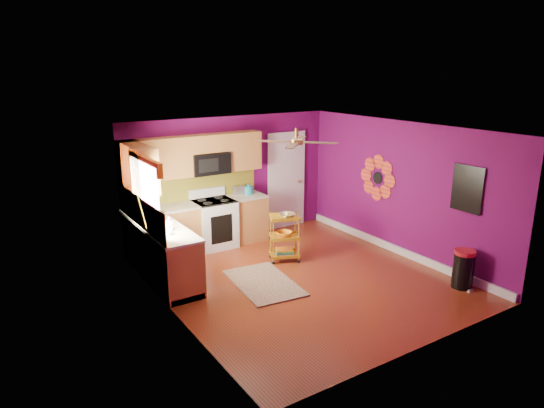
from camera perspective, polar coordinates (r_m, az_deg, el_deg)
ground at (r=8.25m, az=3.50°, el=-8.75°), size 5.00×5.00×0.00m
room_envelope at (r=7.73m, az=3.86°, el=2.38°), size 4.54×5.04×2.52m
lower_cabinets at (r=8.96m, az=-10.41°, el=-3.95°), size 2.81×2.31×0.94m
electric_range at (r=9.56m, az=-6.83°, el=-2.23°), size 0.76×0.66×1.13m
upper_cabinetry at (r=8.97m, az=-11.09°, el=5.07°), size 2.80×2.30×1.26m
left_window at (r=7.62m, az=-14.73°, el=2.50°), size 0.08×1.35×1.08m
panel_door at (r=10.58m, az=1.67°, el=2.68°), size 0.95×0.11×2.15m
right_wall_art at (r=9.00m, az=16.52°, el=2.44°), size 0.04×2.74×1.04m
ceiling_fan at (r=7.75m, az=2.91°, el=7.38°), size 1.01×1.01×0.26m
shag_rug at (r=8.06m, az=-0.98°, el=-9.24°), size 1.06×1.57×0.02m
rolling_cart at (r=8.81m, az=1.53°, el=-3.74°), size 0.62×0.55×0.93m
trash_can at (r=8.39m, az=21.58°, el=-7.12°), size 0.34×0.37×0.63m
teal_kettle at (r=9.84m, az=-2.79°, el=1.67°), size 0.18×0.18×0.21m
toaster at (r=9.81m, az=-3.93°, el=1.64°), size 0.22×0.15×0.18m
soap_bottle_a at (r=7.81m, az=-12.03°, el=-2.27°), size 0.10×0.10×0.21m
soap_bottle_b at (r=8.45m, az=-13.44°, el=-1.14°), size 0.13×0.13×0.17m
counter_dish at (r=8.42m, az=-13.90°, el=-1.62°), size 0.25×0.25×0.06m
counter_cup at (r=7.62m, az=-12.00°, el=-3.23°), size 0.11×0.11×0.09m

